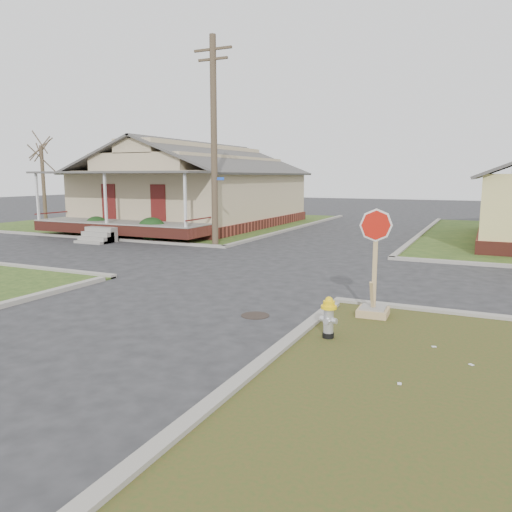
% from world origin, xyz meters
% --- Properties ---
extents(ground, '(120.00, 120.00, 0.00)m').
position_xyz_m(ground, '(0.00, 0.00, 0.00)').
color(ground, '#252527').
rests_on(ground, ground).
extents(verge_far_left, '(19.00, 19.00, 0.05)m').
position_xyz_m(verge_far_left, '(-13.00, 18.00, 0.03)').
color(verge_far_left, '#264217').
rests_on(verge_far_left, ground).
extents(curbs, '(80.00, 40.00, 0.12)m').
position_xyz_m(curbs, '(0.00, 5.00, 0.00)').
color(curbs, gray).
rests_on(curbs, ground).
extents(manhole, '(0.64, 0.64, 0.01)m').
position_xyz_m(manhole, '(2.20, -0.50, 0.01)').
color(manhole, black).
rests_on(manhole, ground).
extents(corner_house, '(10.10, 15.50, 5.30)m').
position_xyz_m(corner_house, '(-10.00, 16.68, 2.28)').
color(corner_house, maroon).
rests_on(corner_house, ground).
extents(utility_pole, '(1.80, 0.28, 9.00)m').
position_xyz_m(utility_pole, '(-4.20, 8.90, 4.66)').
color(utility_pole, '#4A3A2A').
rests_on(utility_pole, ground).
extents(tree_far_left, '(0.22, 0.22, 4.90)m').
position_xyz_m(tree_far_left, '(-18.00, 12.00, 2.50)').
color(tree_far_left, '#4A3A2A').
rests_on(tree_far_left, verge_far_left).
extents(fire_hydrant, '(0.30, 0.30, 0.81)m').
position_xyz_m(fire_hydrant, '(4.19, -1.43, 0.49)').
color(fire_hydrant, black).
rests_on(fire_hydrant, ground).
extents(stop_sign, '(0.67, 0.66, 2.38)m').
position_xyz_m(stop_sign, '(4.64, 0.47, 0.56)').
color(stop_sign, '#A28758').
rests_on(stop_sign, ground).
extents(hedge_left, '(1.36, 1.12, 1.04)m').
position_xyz_m(hedge_left, '(-11.57, 9.45, 0.57)').
color(hedge_left, '#143413').
rests_on(hedge_left, verge_far_left).
extents(hedge_right, '(1.44, 1.18, 1.10)m').
position_xyz_m(hedge_right, '(-7.88, 9.20, 0.60)').
color(hedge_right, '#143413').
rests_on(hedge_right, verge_far_left).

